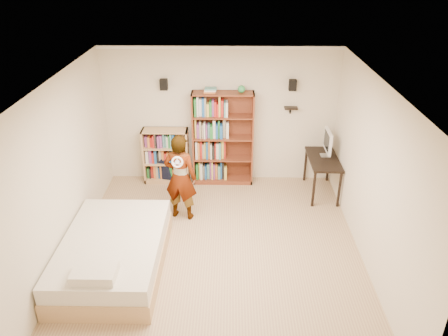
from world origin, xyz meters
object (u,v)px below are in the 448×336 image
(low_bookshelf, at_px, (166,156))
(person, at_px, (180,177))
(tall_bookshelf, at_px, (223,139))
(computer_desk, at_px, (322,176))
(daybed, at_px, (113,249))

(low_bookshelf, bearing_deg, person, -71.73)
(tall_bookshelf, bearing_deg, computer_desk, -12.90)
(computer_desk, height_order, person, person)
(daybed, distance_m, person, 1.71)
(computer_desk, height_order, daybed, computer_desk)
(tall_bookshelf, distance_m, low_bookshelf, 1.20)
(low_bookshelf, bearing_deg, tall_bookshelf, -0.24)
(computer_desk, bearing_deg, tall_bookshelf, 167.10)
(low_bookshelf, relative_size, person, 0.72)
(computer_desk, distance_m, person, 2.78)
(tall_bookshelf, distance_m, person, 1.50)
(tall_bookshelf, height_order, computer_desk, tall_bookshelf)
(tall_bookshelf, bearing_deg, low_bookshelf, 179.76)
(daybed, bearing_deg, computer_desk, 33.41)
(low_bookshelf, distance_m, person, 1.41)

